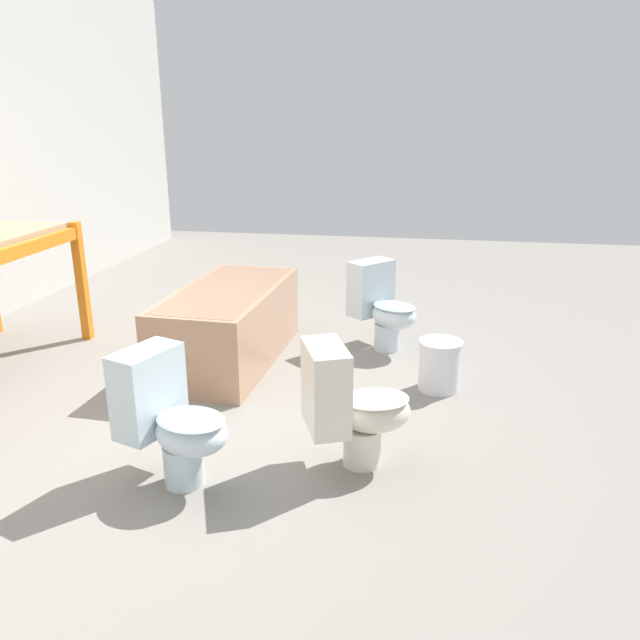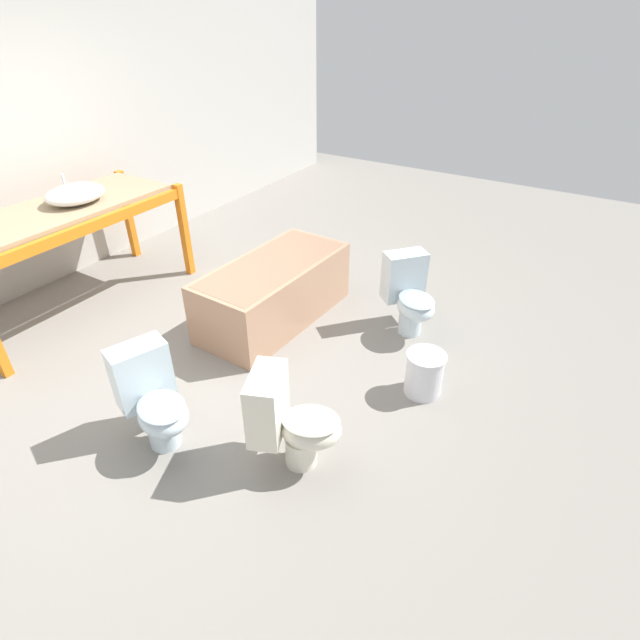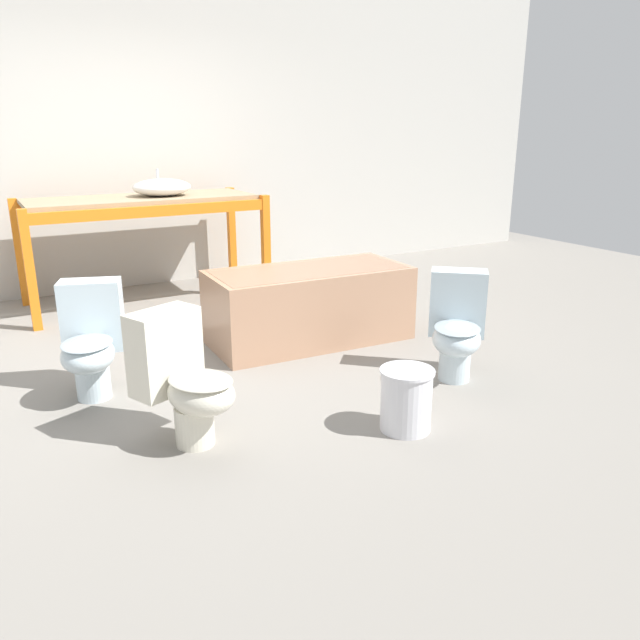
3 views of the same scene
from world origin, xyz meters
name	(u,v)px [view 1 (image 1 of 3)]	position (x,y,z in m)	size (l,w,h in m)	color
ground_plane	(151,407)	(0.00, 0.00, 0.00)	(12.00, 12.00, 0.00)	gray
bathtub_main	(229,320)	(0.85, -0.25, 0.32)	(1.50, 0.73, 0.55)	tan
toilet_near	(351,404)	(-0.46, -1.32, 0.35)	(0.51, 0.62, 0.67)	silver
toilet_far	(382,305)	(1.32, -1.34, 0.35)	(0.60, 0.62, 0.67)	silver
toilet_extra	(171,417)	(-0.75, -0.47, 0.35)	(0.49, 0.62, 0.67)	silver
bucket_white	(440,364)	(0.59, -1.78, 0.18)	(0.29, 0.29, 0.34)	silver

